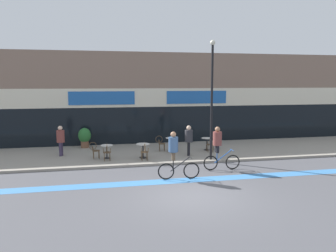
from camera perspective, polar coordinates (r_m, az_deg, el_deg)
ground_plane at (r=12.24m, az=4.17°, el=-12.01°), size 120.00×120.00×0.00m
sidewalk_slab at (r=19.05m, az=-1.73°, el=-4.65°), size 40.00×5.50×0.12m
storefront_facade at (r=23.30m, az=-3.74°, el=4.89°), size 40.00×4.06×6.04m
bike_lane_stripe at (r=13.96m, az=2.07°, el=-9.48°), size 36.00×0.70×0.01m
bistro_table_0 at (r=17.59m, az=-10.62°, el=-3.95°), size 0.64×0.64×0.71m
bistro_table_1 at (r=17.42m, az=-4.37°, el=-3.81°), size 0.73×0.73×0.76m
bistro_table_2 at (r=19.22m, az=0.55°, el=-2.72°), size 0.64×0.64×0.76m
bistro_table_3 at (r=19.50m, az=6.77°, el=-2.70°), size 0.64×0.64×0.72m
cafe_chair_0_near at (r=16.97m, az=-10.58°, el=-4.31°), size 0.41×0.58×0.90m
cafe_chair_0_side at (r=17.58m, az=-12.66°, el=-3.95°), size 0.59×0.44×0.90m
cafe_chair_1_near at (r=16.82m, az=-4.09°, el=-4.31°), size 0.42×0.58×0.90m
cafe_chair_2_near at (r=18.62m, az=0.94°, el=-3.12°), size 0.41×0.58×0.90m
cafe_chair_2_side at (r=19.11m, az=-1.29°, el=-2.84°), size 0.59×0.43×0.90m
cafe_chair_3_near at (r=18.92m, az=7.35°, el=-3.01°), size 0.43×0.59×0.90m
cafe_chair_3_side at (r=19.70m, az=8.51°, el=-2.61°), size 0.59×0.44×0.90m
planter_pot at (r=20.69m, az=-14.32°, el=-1.82°), size 0.77×0.77×1.22m
lamp_post at (r=16.84m, az=7.64°, el=5.73°), size 0.26×0.26×6.08m
cyclist_0 at (r=13.88m, az=1.23°, el=-4.70°), size 1.80×0.51×2.06m
cyclist_1 at (r=15.52m, az=8.81°, el=-3.41°), size 1.78×0.49×2.06m
pedestrian_near_end at (r=17.86m, az=3.63°, el=-2.06°), size 0.52×0.52×1.66m
pedestrian_far_end at (r=18.71m, az=-18.20°, el=-2.01°), size 0.53×0.53×1.65m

